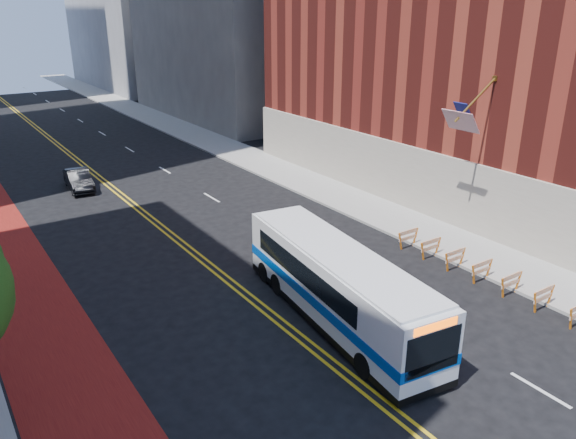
% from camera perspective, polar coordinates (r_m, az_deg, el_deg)
% --- Properties ---
extents(ground, '(160.00, 160.00, 0.00)m').
position_cam_1_polar(ground, '(18.91, 10.51, -18.59)').
color(ground, black).
rests_on(ground, ground).
extents(sidewalk_right, '(4.00, 140.00, 0.15)m').
position_cam_1_polar(sidewalk_right, '(47.53, -4.34, 6.44)').
color(sidewalk_right, gray).
rests_on(sidewalk_right, ground).
extents(center_line_inner, '(0.14, 140.00, 0.01)m').
position_cam_1_polar(center_line_inner, '(43.07, -18.54, 3.77)').
color(center_line_inner, gold).
rests_on(center_line_inner, ground).
extents(center_line_outer, '(0.14, 140.00, 0.01)m').
position_cam_1_polar(center_line_outer, '(43.16, -18.09, 3.85)').
color(center_line_outer, gold).
rests_on(center_line_outer, ground).
extents(lane_dashes, '(0.14, 98.20, 0.01)m').
position_cam_1_polar(lane_dashes, '(51.86, -15.80, 6.87)').
color(lane_dashes, silver).
rests_on(lane_dashes, ground).
extents(brick_building, '(18.73, 36.00, 22.00)m').
position_cam_1_polar(brick_building, '(39.39, 23.15, 17.97)').
color(brick_building, maroon).
rests_on(brick_building, ground).
extents(construction_barriers, '(1.42, 10.91, 1.00)m').
position_cam_1_polar(construction_barriers, '(26.84, 20.38, -5.26)').
color(construction_barriers, orange).
rests_on(construction_barriers, ground).
extents(transit_bus, '(3.78, 11.41, 3.08)m').
position_cam_1_polar(transit_bus, '(22.45, 4.90, -6.52)').
color(transit_bus, silver).
rests_on(transit_bus, ground).
extents(car_b, '(1.80, 4.27, 1.37)m').
position_cam_1_polar(car_b, '(41.30, -20.50, 3.80)').
color(car_b, black).
rests_on(car_b, ground).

